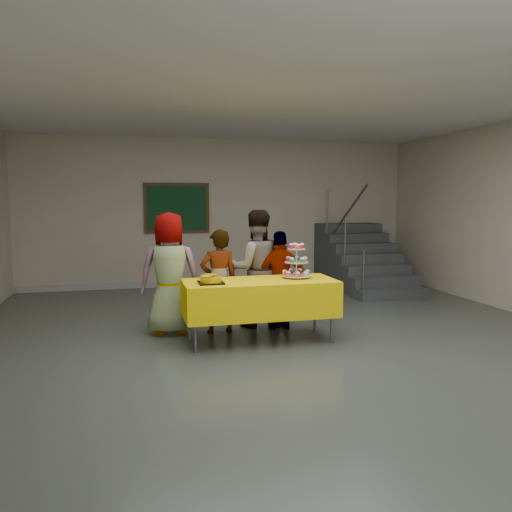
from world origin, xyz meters
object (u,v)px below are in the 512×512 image
(schoolchild_b, at_px, (219,281))
(schoolchild_c, at_px, (256,269))
(bear_cake, at_px, (211,279))
(noticeboard, at_px, (177,208))
(staircase, at_px, (359,263))
(bake_table, at_px, (260,297))
(cupcake_stand, at_px, (296,264))
(schoolchild_d, at_px, (281,280))
(schoolchild_a, at_px, (170,273))

(schoolchild_b, bearing_deg, schoolchild_c, -164.02)
(bear_cake, bearing_deg, schoolchild_b, 72.04)
(noticeboard, bearing_deg, staircase, -13.08)
(bake_table, height_order, noticeboard, noticeboard)
(cupcake_stand, height_order, bear_cake, cupcake_stand)
(schoolchild_d, relative_size, staircase, 0.56)
(cupcake_stand, bearing_deg, bake_table, -171.50)
(cupcake_stand, distance_m, schoolchild_b, 1.06)
(schoolchild_c, bearing_deg, noticeboard, -75.17)
(schoolchild_b, height_order, schoolchild_c, schoolchild_c)
(schoolchild_b, relative_size, schoolchild_d, 1.03)
(bake_table, bearing_deg, schoolchild_c, 79.93)
(schoolchild_b, height_order, staircase, staircase)
(cupcake_stand, distance_m, schoolchild_c, 0.76)
(cupcake_stand, height_order, staircase, staircase)
(schoolchild_c, relative_size, staircase, 0.68)
(schoolchild_a, distance_m, schoolchild_d, 1.49)
(bake_table, distance_m, schoolchild_a, 1.25)
(schoolchild_a, height_order, noticeboard, noticeboard)
(schoolchild_d, bearing_deg, schoolchild_b, 7.96)
(schoolchild_c, bearing_deg, schoolchild_a, 7.09)
(cupcake_stand, distance_m, noticeboard, 4.37)
(schoolchild_b, distance_m, noticeboard, 3.83)
(cupcake_stand, bearing_deg, staircase, 53.47)
(bake_table, height_order, schoolchild_a, schoolchild_a)
(schoolchild_a, height_order, schoolchild_b, schoolchild_a)
(bake_table, relative_size, schoolchild_b, 1.37)
(schoolchild_a, xyz_separation_m, schoolchild_d, (1.48, -0.12, -0.13))
(schoolchild_d, bearing_deg, schoolchild_a, 3.76)
(schoolchild_c, bearing_deg, schoolchild_d, 147.05)
(noticeboard, bearing_deg, bear_cake, -89.91)
(bear_cake, xyz_separation_m, schoolchild_c, (0.75, 0.82, -0.02))
(schoolchild_b, relative_size, staircase, 0.57)
(bake_table, height_order, schoolchild_d, schoolchild_d)
(schoolchild_d, height_order, staircase, staircase)
(schoolchild_c, bearing_deg, staircase, -134.05)
(bake_table, relative_size, schoolchild_a, 1.17)
(bake_table, bearing_deg, schoolchild_a, 148.83)
(bake_table, xyz_separation_m, staircase, (2.97, 3.41, -0.07))
(cupcake_stand, height_order, schoolchild_b, schoolchild_b)
(noticeboard, bearing_deg, schoolchild_a, -96.69)
(bear_cake, relative_size, schoolchild_d, 0.27)
(cupcake_stand, xyz_separation_m, schoolchild_c, (-0.37, 0.65, -0.13))
(schoolchild_a, distance_m, schoolchild_b, 0.65)
(cupcake_stand, xyz_separation_m, noticeboard, (-1.13, 4.17, 0.66))
(schoolchild_a, bearing_deg, cupcake_stand, 167.84)
(cupcake_stand, relative_size, bear_cake, 1.24)
(cupcake_stand, xyz_separation_m, schoolchild_b, (-0.92, 0.45, -0.25))
(schoolchild_d, bearing_deg, bear_cake, 38.30)
(schoolchild_c, relative_size, schoolchild_d, 1.21)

